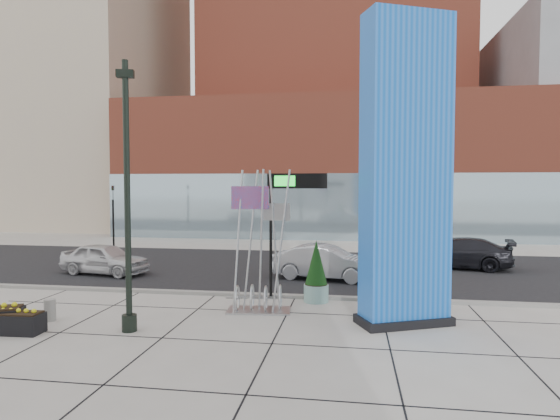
# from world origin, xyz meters

# --- Properties ---
(ground) EXTENTS (160.00, 160.00, 0.00)m
(ground) POSITION_xyz_m (0.00, 0.00, 0.00)
(ground) COLOR #9E9991
(ground) RESTS_ON ground
(street_asphalt) EXTENTS (80.00, 12.00, 0.02)m
(street_asphalt) POSITION_xyz_m (0.00, 10.00, 0.01)
(street_asphalt) COLOR black
(street_asphalt) RESTS_ON ground
(curb_edge) EXTENTS (80.00, 0.30, 0.12)m
(curb_edge) POSITION_xyz_m (0.00, 4.00, 0.06)
(curb_edge) COLOR gray
(curb_edge) RESTS_ON ground
(tower_podium) EXTENTS (34.00, 10.00, 11.00)m
(tower_podium) POSITION_xyz_m (1.00, 27.00, 5.50)
(tower_podium) COLOR #A0432E
(tower_podium) RESTS_ON ground
(tower_glass_front) EXTENTS (34.00, 0.60, 5.00)m
(tower_glass_front) POSITION_xyz_m (1.00, 22.20, 2.50)
(tower_glass_front) COLOR #8CA5B2
(tower_glass_front) RESTS_ON ground
(building_beige_left) EXTENTS (18.00, 20.00, 34.00)m
(building_beige_left) POSITION_xyz_m (-26.00, 34.00, 17.00)
(building_beige_left) COLOR gray
(building_beige_left) RESTS_ON ground
(blue_pylon) EXTENTS (2.96, 2.18, 9.03)m
(blue_pylon) POSITION_xyz_m (4.57, 1.30, 4.36)
(blue_pylon) COLOR blue
(blue_pylon) RESTS_ON ground
(lamp_post) EXTENTS (0.51, 0.41, 7.53)m
(lamp_post) POSITION_xyz_m (-3.14, -0.56, 3.08)
(lamp_post) COLOR black
(lamp_post) RESTS_ON ground
(public_art_sculpture) EXTENTS (2.13, 1.21, 4.63)m
(public_art_sculpture) POSITION_xyz_m (0.06, 2.05, 1.22)
(public_art_sculpture) COLOR #B7B9BC
(public_art_sculpture) RESTS_ON ground
(concrete_bollard) EXTENTS (0.34, 0.34, 0.66)m
(concrete_bollard) POSITION_xyz_m (-6.00, 0.02, 0.33)
(concrete_bollard) COLOR gray
(concrete_bollard) RESTS_ON ground
(overhead_street_sign) EXTENTS (2.14, 0.29, 4.53)m
(overhead_street_sign) POSITION_xyz_m (0.91, 3.80, 3.89)
(overhead_street_sign) COLOR black
(overhead_street_sign) RESTS_ON ground
(round_planter_east) EXTENTS (0.91, 0.91, 2.27)m
(round_planter_east) POSITION_xyz_m (4.60, 2.35, 1.07)
(round_planter_east) COLOR #85B3AD
(round_planter_east) RESTS_ON ground
(round_planter_mid) EXTENTS (0.87, 0.87, 2.18)m
(round_planter_mid) POSITION_xyz_m (5.20, 1.80, 1.03)
(round_planter_mid) COLOR #85B3AD
(round_planter_mid) RESTS_ON ground
(round_planter_west) EXTENTS (0.87, 0.87, 2.18)m
(round_planter_west) POSITION_xyz_m (1.80, 3.60, 1.03)
(round_planter_west) COLOR #85B3AD
(round_planter_west) RESTS_ON ground
(box_planter_north) EXTENTS (1.31, 0.69, 0.70)m
(box_planter_north) POSITION_xyz_m (-6.08, -1.22, 0.32)
(box_planter_north) COLOR black
(box_planter_north) RESTS_ON ground
(car_white_west) EXTENTS (4.40, 2.42, 1.42)m
(car_white_west) POSITION_xyz_m (-8.23, 7.19, 0.71)
(car_white_west) COLOR silver
(car_white_west) RESTS_ON ground
(car_silver_mid) EXTENTS (4.75, 2.41, 1.49)m
(car_silver_mid) POSITION_xyz_m (1.90, 7.51, 0.75)
(car_silver_mid) COLOR #AFB1B7
(car_silver_mid) RESTS_ON ground
(car_dark_east) EXTENTS (5.51, 3.13, 1.50)m
(car_dark_east) POSITION_xyz_m (8.17, 11.33, 0.75)
(car_dark_east) COLOR black
(car_dark_east) RESTS_ON ground
(traffic_signal) EXTENTS (0.15, 0.18, 4.10)m
(traffic_signal) POSITION_xyz_m (-12.00, 15.00, 2.30)
(traffic_signal) COLOR black
(traffic_signal) RESTS_ON ground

